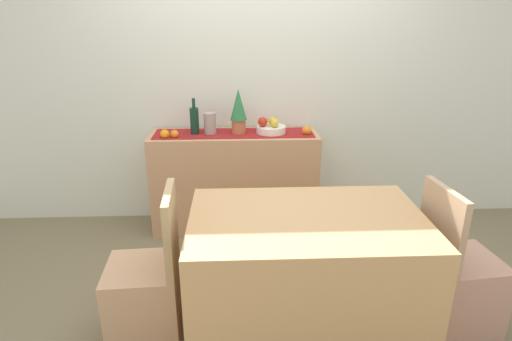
% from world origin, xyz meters
% --- Properties ---
extents(ground_plane, '(6.40, 6.40, 0.02)m').
position_xyz_m(ground_plane, '(0.00, 0.00, -0.01)').
color(ground_plane, '#786C4F').
rests_on(ground_plane, ground).
extents(room_wall_rear, '(6.40, 0.06, 2.70)m').
position_xyz_m(room_wall_rear, '(0.00, 1.18, 1.35)').
color(room_wall_rear, silver).
rests_on(room_wall_rear, ground).
extents(sideboard_console, '(1.39, 0.42, 0.85)m').
position_xyz_m(sideboard_console, '(-0.19, 0.92, 0.42)').
color(sideboard_console, tan).
rests_on(sideboard_console, ground).
extents(table_runner, '(1.31, 0.32, 0.01)m').
position_xyz_m(table_runner, '(-0.19, 0.92, 0.85)').
color(table_runner, maroon).
rests_on(table_runner, sideboard_console).
extents(fruit_bowl, '(0.24, 0.24, 0.06)m').
position_xyz_m(fruit_bowl, '(0.11, 0.92, 0.88)').
color(fruit_bowl, white).
rests_on(fruit_bowl, table_runner).
extents(apple_rear, '(0.07, 0.07, 0.07)m').
position_xyz_m(apple_rear, '(0.14, 0.88, 0.94)').
color(apple_rear, gold).
rests_on(apple_rear, fruit_bowl).
extents(apple_upper, '(0.08, 0.08, 0.08)m').
position_xyz_m(apple_upper, '(0.04, 0.91, 0.95)').
color(apple_upper, red).
rests_on(apple_upper, fruit_bowl).
extents(apple_center, '(0.07, 0.07, 0.07)m').
position_xyz_m(apple_center, '(0.13, 0.95, 0.94)').
color(apple_center, gold).
rests_on(apple_center, fruit_bowl).
extents(wine_bottle, '(0.07, 0.07, 0.30)m').
position_xyz_m(wine_bottle, '(-0.51, 0.92, 0.96)').
color(wine_bottle, '#123324').
rests_on(wine_bottle, sideboard_console).
extents(ceramic_vase, '(0.10, 0.10, 0.18)m').
position_xyz_m(ceramic_vase, '(-0.39, 0.92, 0.93)').
color(ceramic_vase, '#A09089').
rests_on(ceramic_vase, sideboard_console).
extents(potted_plant, '(0.14, 0.14, 0.37)m').
position_xyz_m(potted_plant, '(-0.15, 0.92, 1.04)').
color(potted_plant, '#B36540').
rests_on(potted_plant, sideboard_console).
extents(orange_loose_near_bowl, '(0.07, 0.07, 0.07)m').
position_xyz_m(orange_loose_near_bowl, '(-0.74, 0.81, 0.88)').
color(orange_loose_near_bowl, orange).
rests_on(orange_loose_near_bowl, sideboard_console).
extents(orange_loose_end, '(0.07, 0.07, 0.07)m').
position_xyz_m(orange_loose_end, '(-0.67, 0.81, 0.88)').
color(orange_loose_end, orange).
rests_on(orange_loose_end, sideboard_console).
extents(orange_loose_far, '(0.07, 0.07, 0.07)m').
position_xyz_m(orange_loose_far, '(0.40, 0.86, 0.88)').
color(orange_loose_far, orange).
rests_on(orange_loose_far, sideboard_console).
extents(dining_table, '(1.30, 0.85, 0.74)m').
position_xyz_m(dining_table, '(0.21, -0.42, 0.37)').
color(dining_table, tan).
rests_on(dining_table, ground).
extents(chair_near_window, '(0.42, 0.42, 0.90)m').
position_xyz_m(chair_near_window, '(-0.70, -0.42, 0.27)').
color(chair_near_window, tan).
rests_on(chair_near_window, ground).
extents(chair_by_corner, '(0.44, 0.44, 0.90)m').
position_xyz_m(chair_by_corner, '(1.12, -0.42, 0.27)').
color(chair_by_corner, tan).
rests_on(chair_by_corner, ground).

